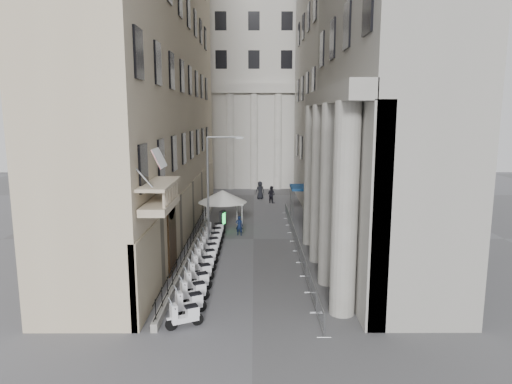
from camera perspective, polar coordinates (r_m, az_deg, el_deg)
left_building at (r=38.07m, az=-12.51°, el=20.98°), size 5.00×36.00×34.00m
far_building at (r=62.77m, az=-0.26°, el=14.80°), size 22.00×10.00×30.00m
iron_fence at (r=34.13m, az=-7.60°, el=-6.39°), size 0.30×28.00×1.40m
blue_awning at (r=41.79m, az=5.42°, el=-3.36°), size 1.60×3.00×3.00m
flag at (r=22.05m, az=-11.29°, el=-15.74°), size 1.00×1.40×8.20m
scooter_0 at (r=21.47m, az=-8.84°, el=-16.40°), size 1.50×1.11×1.50m
scooter_1 at (r=22.73m, az=-8.29°, el=-14.84°), size 1.50×1.11×1.50m
scooter_2 at (r=24.01m, az=-7.81°, el=-13.45°), size 1.50×1.11×1.50m
scooter_3 at (r=25.31m, az=-7.38°, el=-12.20°), size 1.50×1.11×1.50m
scooter_4 at (r=26.62m, az=-6.99°, el=-11.07°), size 1.50×1.11×1.50m
scooter_5 at (r=27.93m, az=-6.65°, el=-10.05°), size 1.50×1.11×1.50m
scooter_6 at (r=29.26m, az=-6.33°, el=-9.11°), size 1.50×1.11×1.50m
scooter_7 at (r=30.60m, az=-6.05°, el=-8.26°), size 1.50×1.11×1.50m
scooter_8 at (r=31.94m, az=-5.79°, el=-7.48°), size 1.50×1.11×1.50m
scooter_9 at (r=33.29m, az=-5.55°, el=-6.77°), size 1.50×1.11×1.50m
scooter_10 at (r=34.64m, az=-5.34°, el=-6.11°), size 1.50×1.11×1.50m
scooter_11 at (r=36.00m, az=-5.14°, el=-5.49°), size 1.50×1.11×1.50m
barrier_0 at (r=21.64m, az=8.00°, el=-16.16°), size 0.60×2.40×1.10m
barrier_1 at (r=23.89m, az=7.14°, el=-13.56°), size 0.60×2.40×1.10m
barrier_2 at (r=26.19m, az=6.44°, el=-11.41°), size 0.60×2.40×1.10m
barrier_3 at (r=28.52m, az=5.86°, el=-9.61°), size 0.60×2.40×1.10m
barrier_4 at (r=30.88m, az=5.38°, el=-8.08°), size 0.60×2.40×1.10m
barrier_5 at (r=33.26m, az=4.96°, el=-6.77°), size 0.60×2.40×1.10m
barrier_6 at (r=35.65m, az=4.61°, el=-5.64°), size 0.60×2.40×1.10m
barrier_7 at (r=38.06m, az=4.30°, el=-4.64°), size 0.60×2.40×1.10m
barrier_8 at (r=40.48m, az=4.03°, el=-3.77°), size 0.60×2.40×1.10m
barrier_9 at (r=42.91m, az=3.79°, el=-2.99°), size 0.60×2.40×1.10m
security_tent at (r=37.34m, az=-3.81°, el=-0.63°), size 4.02×4.02×3.27m
street_lamp at (r=32.07m, az=-5.51°, el=1.20°), size 2.58×0.29×7.91m
info_kiosk at (r=37.38m, az=-4.20°, el=-3.59°), size 0.46×0.81×1.65m
pedestrian_a at (r=35.88m, az=-2.10°, el=-4.22°), size 0.63×0.48×1.56m
pedestrian_b at (r=48.86m, az=1.93°, el=-0.31°), size 1.14×1.10×1.85m
pedestrian_c at (r=51.08m, az=0.52°, el=0.22°), size 1.14×0.92×2.01m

